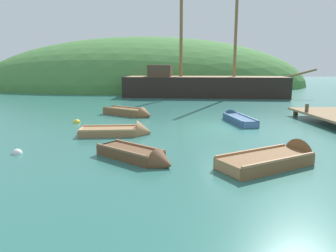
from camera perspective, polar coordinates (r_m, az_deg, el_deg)
ground_plane at (r=16.57m, az=10.54°, el=-0.34°), size 120.00×120.00×0.00m
shore_hill at (r=46.48m, az=-3.57°, el=7.06°), size 45.21×25.90×13.62m
sailing_ship at (r=31.85m, az=6.22°, el=6.55°), size 18.32×6.36×13.71m
rowboat_outer_left at (r=20.29m, az=-6.75°, el=2.27°), size 3.35×2.96×0.92m
rowboat_portside at (r=10.91m, az=-5.16°, el=-5.51°), size 2.85×2.82×0.88m
rowboat_outer_right at (r=18.51m, az=11.95°, el=1.13°), size 1.20×3.79×0.87m
rowboat_near_dock at (r=11.11m, az=19.16°, el=-5.72°), size 4.00×2.73×1.21m
rowboat_center at (r=14.91m, az=-8.18°, el=-1.16°), size 3.27×1.21×1.13m
buoy_yellow at (r=18.39m, az=-15.83°, el=0.55°), size 0.39×0.39×0.39m
buoy_white at (r=12.92m, az=-25.13°, el=-4.45°), size 0.36×0.36×0.36m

